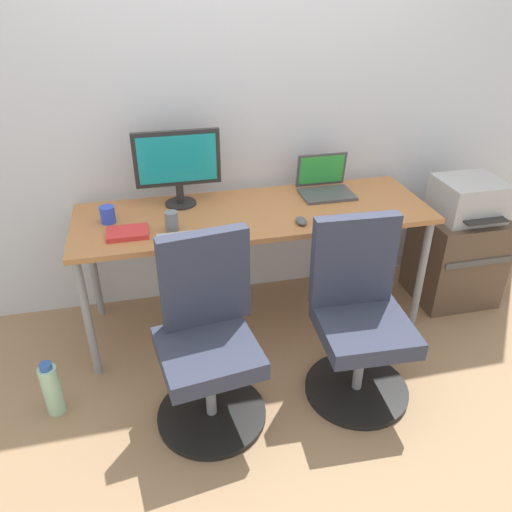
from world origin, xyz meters
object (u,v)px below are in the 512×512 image
at_px(water_bottle_on_floor, 52,389).
at_px(desktop_monitor, 178,163).
at_px(coffee_mug, 108,215).
at_px(open_laptop, 325,184).
at_px(side_cabinet, 455,257).
at_px(office_chair_left, 208,342).
at_px(office_chair_right, 359,320).
at_px(printer, 468,199).

height_order(water_bottle_on_floor, desktop_monitor, desktop_monitor).
bearing_deg(coffee_mug, water_bottle_on_floor, -121.70).
height_order(water_bottle_on_floor, open_laptop, open_laptop).
distance_m(side_cabinet, water_bottle_on_floor, 2.54).
distance_m(side_cabinet, desktop_monitor, 1.89).
bearing_deg(coffee_mug, desktop_monitor, 20.35).
bearing_deg(office_chair_left, desktop_monitor, 91.08).
height_order(office_chair_right, side_cabinet, office_chair_right).
distance_m(water_bottle_on_floor, open_laptop, 1.88).
bearing_deg(side_cabinet, coffee_mug, 178.09).
height_order(printer, coffee_mug, coffee_mug).
height_order(open_laptop, coffee_mug, open_laptop).
bearing_deg(coffee_mug, printer, -1.94).
bearing_deg(coffee_mug, office_chair_right, -31.23).
distance_m(office_chair_right, coffee_mug, 1.43).
bearing_deg(office_chair_right, printer, 33.62).
distance_m(printer, desktop_monitor, 1.78).
xyz_separation_m(water_bottle_on_floor, open_laptop, (1.62, 0.69, 0.66)).
bearing_deg(open_laptop, printer, -12.72).
relative_size(office_chair_left, open_laptop, 3.03).
distance_m(office_chair_left, side_cabinet, 1.84).
distance_m(office_chair_right, desktop_monitor, 1.30).
distance_m(printer, coffee_mug, 2.15).
relative_size(office_chair_right, water_bottle_on_floor, 3.03).
xyz_separation_m(office_chair_left, printer, (1.72, 0.64, 0.29)).
bearing_deg(side_cabinet, office_chair_left, -159.54).
relative_size(office_chair_left, water_bottle_on_floor, 3.03).
relative_size(office_chair_right, open_laptop, 3.03).
height_order(office_chair_left, side_cabinet, office_chair_left).
distance_m(side_cabinet, printer, 0.42).
relative_size(side_cabinet, water_bottle_on_floor, 1.91).
bearing_deg(side_cabinet, desktop_monitor, 172.76).
relative_size(water_bottle_on_floor, desktop_monitor, 0.65).
distance_m(side_cabinet, coffee_mug, 2.20).
distance_m(office_chair_left, coffee_mug, 0.91).
xyz_separation_m(side_cabinet, desktop_monitor, (-1.74, 0.22, 0.71)).
height_order(side_cabinet, desktop_monitor, desktop_monitor).
bearing_deg(desktop_monitor, water_bottle_on_floor, -136.50).
distance_m(desktop_monitor, open_laptop, 0.89).
xyz_separation_m(office_chair_left, open_laptop, (0.85, 0.84, 0.39)).
height_order(office_chair_left, printer, office_chair_left).
relative_size(printer, open_laptop, 1.29).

